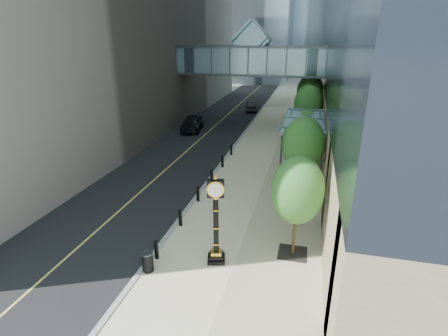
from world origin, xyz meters
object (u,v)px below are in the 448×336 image
Objects in this scene: street_clock at (216,226)px; car_far at (252,106)px; trash_bin at (148,262)px; car_near at (192,123)px; pedestrian at (283,195)px.

street_clock reaches higher than car_far.
trash_bin is at bearing -166.34° from street_clock.
street_clock is 0.87× the size of car_near.
pedestrian is 20.30m from car_near.
street_clock is at bearing -76.27° from car_near.
street_clock is 1.05× the size of car_far.
car_far is at bearing -71.21° from pedestrian.
pedestrian reaches higher than car_near.
car_near reaches higher than trash_bin.
pedestrian is 0.36× the size of car_near.
car_far is at bearing 61.71° from car_near.
car_far is at bearing 92.33° from trash_bin.
car_near is 13.40m from car_far.
pedestrian is 30.03m from car_far.
street_clock is 2.41× the size of pedestrian.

